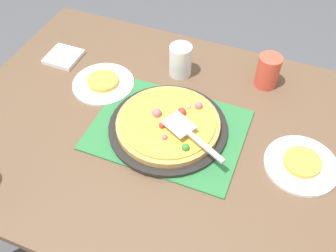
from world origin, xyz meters
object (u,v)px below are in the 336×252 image
(served_slice_right, at_px, (302,162))
(cup_near, at_px, (180,60))
(plate_near_left, at_px, (103,84))
(served_slice_left, at_px, (103,81))
(pizza_server, at_px, (190,134))
(napkin_stack, at_px, (64,57))
(pizza_pan, at_px, (168,127))
(pizza, at_px, (168,123))
(plate_far_right, at_px, (301,165))
(cup_corner, at_px, (268,71))

(served_slice_right, bearing_deg, cup_near, 151.81)
(plate_near_left, bearing_deg, served_slice_left, 0.00)
(pizza_server, xyz_separation_m, napkin_stack, (-0.59, 0.23, -0.06))
(plate_near_left, distance_m, pizza_server, 0.42)
(pizza_pan, distance_m, cup_near, 0.28)
(pizza_pan, distance_m, plate_near_left, 0.32)
(napkin_stack, bearing_deg, pizza_pan, -20.52)
(pizza, xyz_separation_m, plate_far_right, (0.42, 0.02, -0.03))
(plate_far_right, bearing_deg, cup_corner, 119.35)
(served_slice_left, height_order, cup_corner, cup_corner)
(served_slice_left, bearing_deg, plate_near_left, 0.00)
(plate_far_right, xyz_separation_m, served_slice_right, (0.00, 0.00, 0.01))
(pizza, height_order, served_slice_left, pizza)
(cup_near, bearing_deg, pizza_pan, -77.44)
(plate_near_left, distance_m, plate_far_right, 0.72)
(cup_corner, bearing_deg, pizza_server, -112.38)
(served_slice_left, xyz_separation_m, cup_corner, (0.54, 0.22, 0.04))
(plate_far_right, relative_size, cup_corner, 1.83)
(pizza_pan, height_order, cup_corner, cup_corner)
(pizza_pan, height_order, pizza_server, pizza_server)
(plate_far_right, bearing_deg, served_slice_left, 172.26)
(plate_far_right, height_order, napkin_stack, napkin_stack)
(plate_near_left, bearing_deg, served_slice_right, -7.74)
(pizza, bearing_deg, served_slice_left, 159.08)
(pizza_pan, relative_size, plate_far_right, 1.73)
(pizza, relative_size, served_slice_right, 3.00)
(cup_corner, height_order, pizza_server, cup_corner)
(served_slice_left, relative_size, pizza_server, 0.49)
(plate_near_left, distance_m, cup_corner, 0.58)
(pizza, distance_m, served_slice_left, 0.32)
(pizza_pan, bearing_deg, pizza_server, -27.17)
(served_slice_left, xyz_separation_m, cup_near, (0.23, 0.16, 0.04))
(plate_far_right, bearing_deg, napkin_stack, 169.41)
(pizza_pan, height_order, cup_near, cup_near)
(cup_near, height_order, napkin_stack, cup_near)
(cup_corner, bearing_deg, plate_far_right, -60.65)
(pizza_pan, bearing_deg, cup_corner, 53.90)
(cup_near, distance_m, pizza_server, 0.35)
(pizza_pan, bearing_deg, served_slice_left, 158.92)
(pizza_server, bearing_deg, napkin_stack, 158.46)
(plate_far_right, distance_m, cup_near, 0.55)
(pizza, height_order, plate_far_right, pizza)
(served_slice_right, relative_size, pizza_server, 0.49)
(napkin_stack, bearing_deg, served_slice_right, -10.59)
(pizza, bearing_deg, served_slice_right, 2.18)
(pizza_pan, xyz_separation_m, served_slice_right, (0.42, 0.02, 0.01))
(served_slice_left, xyz_separation_m, served_slice_right, (0.71, -0.10, 0.00))
(cup_near, height_order, pizza_server, cup_near)
(pizza, xyz_separation_m, plate_near_left, (-0.30, 0.11, -0.03))
(pizza, distance_m, served_slice_right, 0.42)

